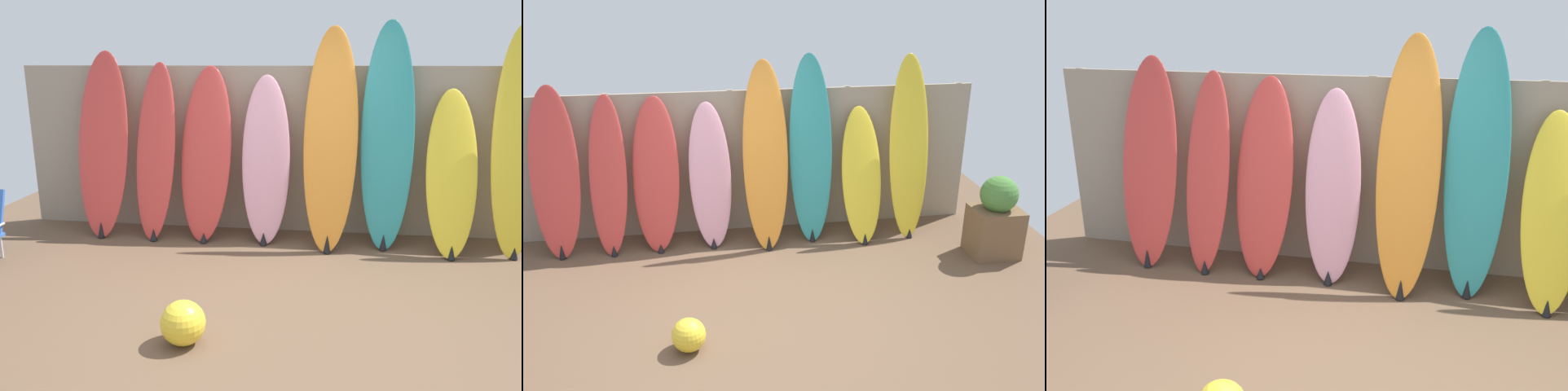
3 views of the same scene
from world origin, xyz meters
TOP-DOWN VIEW (x-y plane):
  - ground at (0.00, 0.00)m, footprint 7.68×7.68m
  - fence_back at (-0.00, 2.01)m, footprint 6.08×0.11m
  - surfboard_red_0 at (-2.04, 1.66)m, footprint 0.55×0.51m
  - surfboard_red_1 at (-1.45, 1.64)m, footprint 0.49×0.54m
  - surfboard_red_2 at (-0.91, 1.65)m, footprint 0.60×0.56m
  - surfboard_pink_3 at (-0.28, 1.65)m, footprint 0.52×0.50m
  - surfboard_orange_4 at (0.37, 1.57)m, footprint 0.55×0.64m
  - surfboard_teal_5 at (0.93, 1.66)m, footprint 0.52×0.47m
  - surfboard_yellow_6 at (1.55, 1.58)m, footprint 0.51×0.72m

SIDE VIEW (x-z plane):
  - ground at x=0.00m, z-range 0.00..0.00m
  - surfboard_yellow_6 at x=1.55m, z-range -0.01..1.59m
  - surfboard_pink_3 at x=-0.28m, z-range -0.01..1.71m
  - fence_back at x=0.00m, z-range 0.00..1.80m
  - surfboard_red_2 at x=-0.91m, z-range -0.01..1.81m
  - surfboard_red_1 at x=-1.45m, z-range -0.01..1.84m
  - surfboard_red_0 at x=-2.04m, z-range -0.01..1.95m
  - surfboard_orange_4 at x=0.37m, z-range -0.01..2.19m
  - surfboard_teal_5 at x=0.93m, z-range -0.02..2.23m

